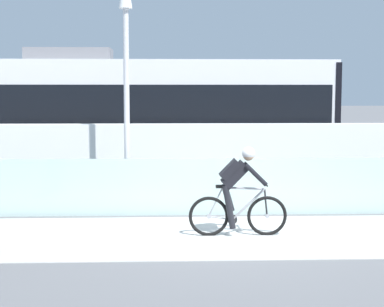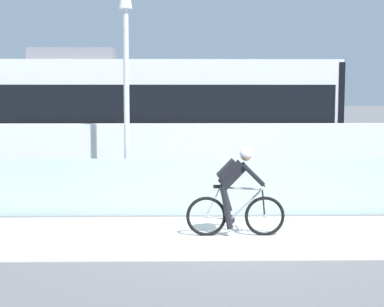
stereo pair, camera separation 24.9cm
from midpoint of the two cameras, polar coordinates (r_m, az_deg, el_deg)
ground_plane at (r=10.86m, az=4.73°, el=-7.85°), size 200.00×200.00×0.00m
bike_path_deck at (r=10.86m, az=4.73°, el=-7.82°), size 32.00×3.20×0.01m
glass_parapet at (r=12.54m, az=3.90°, el=-3.19°), size 32.00×0.05×1.20m
concrete_barrier_wall at (r=14.28m, az=3.27°, el=-0.81°), size 32.00×0.36×1.82m
tram_rail_near at (r=16.86m, az=2.61°, el=-2.89°), size 32.00×0.08×0.01m
tram_rail_far at (r=18.27m, az=2.32°, el=-2.20°), size 32.00×0.08×0.01m
tram at (r=17.38m, az=-4.39°, el=3.63°), size 11.06×2.54×3.81m
cyclist_on_bike at (r=10.69m, az=4.81°, el=-3.69°), size 1.77×0.58×1.61m
lamp_post_antenna at (r=12.70m, az=-5.75°, el=9.10°), size 0.28×0.28×5.20m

